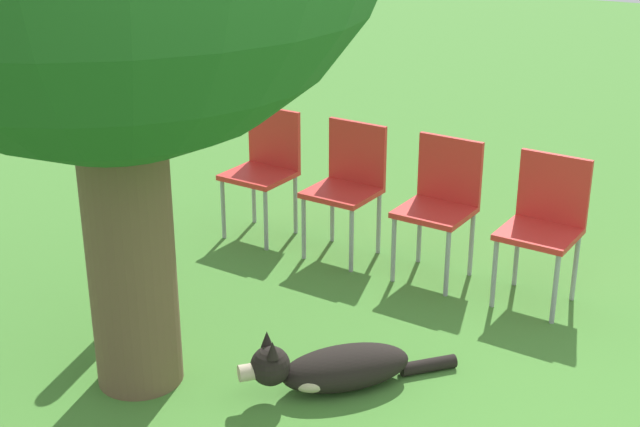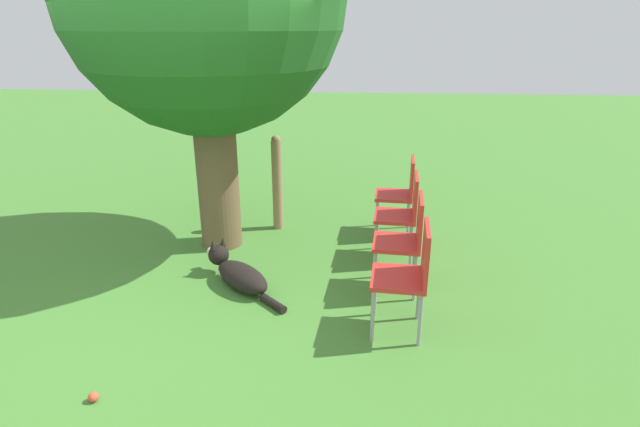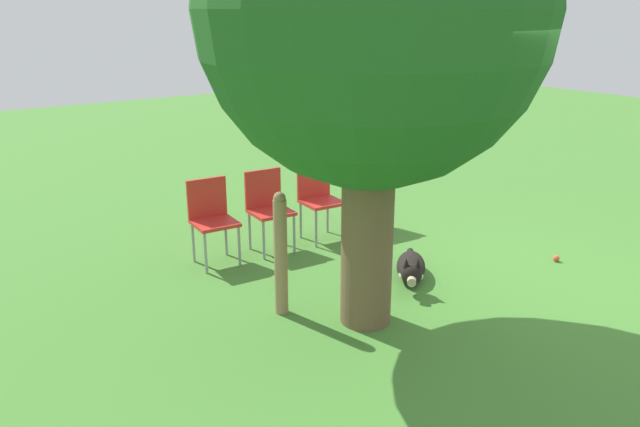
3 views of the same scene
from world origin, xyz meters
name	(u,v)px [view 1 (image 1 of 3)]	position (x,y,z in m)	size (l,w,h in m)	color
dog	(332,368)	(0.53, 0.26, 0.12)	(0.92, 0.87, 0.36)	black
fence_post	(126,224)	(0.68, 1.71, 0.58)	(0.12, 0.12, 1.14)	#937551
red_chair_0	(545,219)	(2.05, -0.37, 0.54)	(0.45, 0.47, 0.91)	red
red_chair_1	(441,198)	(2.08, 0.31, 0.54)	(0.45, 0.47, 0.91)	red
red_chair_2	(348,179)	(2.11, 0.99, 0.54)	(0.45, 0.47, 0.91)	red
red_chair_3	(265,163)	(2.13, 1.67, 0.54)	(0.45, 0.47, 0.91)	red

